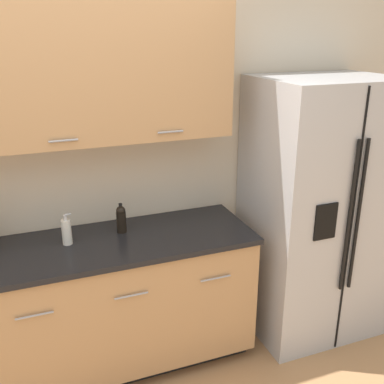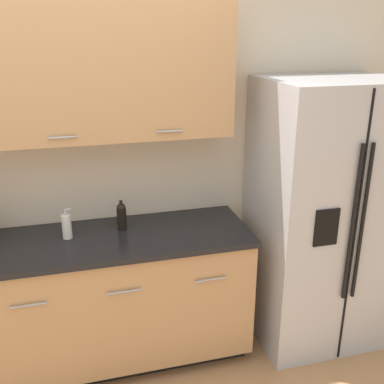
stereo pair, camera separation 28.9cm
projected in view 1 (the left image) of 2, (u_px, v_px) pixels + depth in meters
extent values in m
cube|color=beige|center=(52.00, 174.00, 2.88)|extent=(10.00, 0.05, 2.60)
cube|color=tan|center=(53.00, 62.00, 2.50)|extent=(2.09, 0.32, 0.94)
cylinder|color=#99999E|center=(63.00, 141.00, 2.49)|extent=(0.16, 0.01, 0.01)
cylinder|color=#99999E|center=(171.00, 132.00, 2.70)|extent=(0.16, 0.01, 0.01)
cube|color=black|center=(85.00, 360.00, 3.06)|extent=(2.19, 0.54, 0.09)
cube|color=tan|center=(80.00, 308.00, 2.87)|extent=(2.23, 0.62, 0.81)
cube|color=black|center=(74.00, 250.00, 2.72)|extent=(2.25, 0.64, 0.03)
cylinder|color=#99999E|center=(35.00, 316.00, 2.42)|extent=(0.20, 0.01, 0.01)
cylinder|color=#99999E|center=(131.00, 296.00, 2.60)|extent=(0.20, 0.01, 0.01)
cylinder|color=#99999E|center=(216.00, 278.00, 2.79)|extent=(0.20, 0.01, 0.01)
cube|color=#B2B2B5|center=(316.00, 210.00, 3.25)|extent=(0.92, 0.74, 1.88)
cube|color=black|center=(350.00, 230.00, 2.92)|extent=(0.01, 0.01, 1.84)
cylinder|color=black|center=(349.00, 219.00, 2.86)|extent=(0.02, 0.02, 1.03)
cylinder|color=black|center=(358.00, 217.00, 2.89)|extent=(0.02, 0.02, 1.03)
cube|color=black|center=(326.00, 222.00, 2.81)|extent=(0.16, 0.01, 0.24)
cylinder|color=silver|center=(67.00, 232.00, 2.73)|extent=(0.06, 0.06, 0.16)
cylinder|color=#B2B2B5|center=(65.00, 218.00, 2.69)|extent=(0.02, 0.02, 0.04)
cylinder|color=#B2B2B5|center=(68.00, 214.00, 2.69)|extent=(0.04, 0.01, 0.01)
cylinder|color=black|center=(121.00, 222.00, 2.89)|extent=(0.06, 0.06, 0.14)
sphere|color=black|center=(121.00, 211.00, 2.87)|extent=(0.06, 0.06, 0.06)
cylinder|color=black|center=(121.00, 209.00, 2.86)|extent=(0.02, 0.02, 0.05)
cylinder|color=black|center=(120.00, 204.00, 2.85)|extent=(0.02, 0.02, 0.01)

